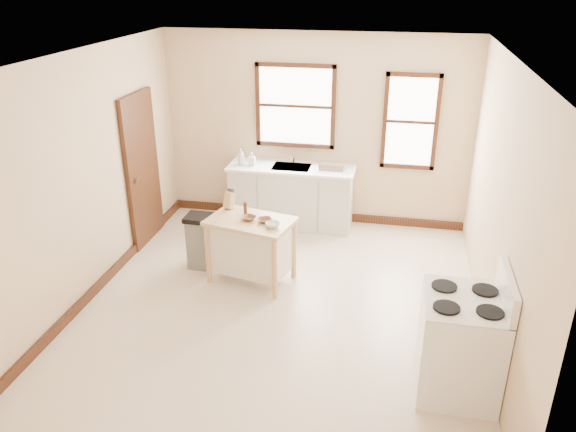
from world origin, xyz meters
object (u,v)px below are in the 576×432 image
(soap_bottle_a, at_px, (241,157))
(knife_block, at_px, (229,201))
(pepper_grinder, at_px, (245,208))
(dish_rack, at_px, (332,166))
(bowl_c, at_px, (273,225))
(trash_bin, at_px, (202,241))
(soap_bottle_b, at_px, (252,159))
(bowl_b, at_px, (265,220))
(gas_stove, at_px, (461,332))
(kitchen_island, at_px, (251,250))
(bowl_a, at_px, (249,218))

(soap_bottle_a, bearing_deg, knife_block, -80.08)
(pepper_grinder, bearing_deg, dish_rack, 60.76)
(soap_bottle_a, distance_m, dish_rack, 1.34)
(bowl_c, bearing_deg, trash_bin, 160.94)
(soap_bottle_b, relative_size, bowl_b, 1.19)
(pepper_grinder, relative_size, gas_stove, 0.12)
(soap_bottle_b, relative_size, pepper_grinder, 1.33)
(bowl_c, bearing_deg, soap_bottle_b, 111.63)
(bowl_b, xyz_separation_m, bowl_c, (0.12, -0.12, 0.01))
(dish_rack, height_order, kitchen_island, dish_rack)
(soap_bottle_b, height_order, pepper_grinder, soap_bottle_b)
(pepper_grinder, relative_size, bowl_c, 0.89)
(soap_bottle_a, xyz_separation_m, gas_stove, (2.93, -3.21, -0.43))
(soap_bottle_a, bearing_deg, dish_rack, 2.62)
(bowl_a, bearing_deg, dish_rack, 65.67)
(dish_rack, distance_m, bowl_b, 1.85)
(knife_block, relative_size, bowl_a, 1.19)
(soap_bottle_a, bearing_deg, pepper_grinder, -72.29)
(soap_bottle_a, xyz_separation_m, dish_rack, (1.34, 0.05, -0.07))
(dish_rack, height_order, bowl_c, dish_rack)
(kitchen_island, distance_m, gas_stove, 2.81)
(knife_block, bearing_deg, bowl_a, -19.72)
(gas_stove, bearing_deg, trash_bin, 150.40)
(knife_block, xyz_separation_m, gas_stove, (2.70, -1.83, -0.31))
(pepper_grinder, height_order, bowl_b, pepper_grinder)
(pepper_grinder, bearing_deg, bowl_c, -37.35)
(soap_bottle_b, height_order, knife_block, soap_bottle_b)
(kitchen_island, distance_m, bowl_a, 0.43)
(bowl_a, xyz_separation_m, bowl_c, (0.33, -0.14, 0.01))
(pepper_grinder, distance_m, bowl_b, 0.36)
(soap_bottle_b, xyz_separation_m, gas_stove, (2.77, -3.21, -0.41))
(soap_bottle_a, relative_size, trash_bin, 0.34)
(trash_bin, bearing_deg, gas_stove, -28.85)
(kitchen_island, distance_m, knife_block, 0.68)
(trash_bin, bearing_deg, pepper_grinder, -2.73)
(bowl_c, bearing_deg, dish_rack, 76.29)
(soap_bottle_b, bearing_deg, kitchen_island, -75.36)
(soap_bottle_b, bearing_deg, trash_bin, -100.78)
(trash_bin, bearing_deg, bowl_b, -13.83)
(knife_block, distance_m, gas_stove, 3.27)
(knife_block, distance_m, trash_bin, 0.68)
(knife_block, bearing_deg, bowl_b, -8.79)
(bowl_c, bearing_deg, bowl_b, 135.80)
(kitchen_island, bearing_deg, bowl_b, 5.34)
(soap_bottle_a, relative_size, dish_rack, 0.63)
(knife_block, relative_size, bowl_b, 1.19)
(bowl_a, bearing_deg, bowl_b, -6.95)
(pepper_grinder, bearing_deg, kitchen_island, -57.89)
(dish_rack, distance_m, bowl_c, 1.93)
(knife_block, height_order, pepper_grinder, knife_block)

